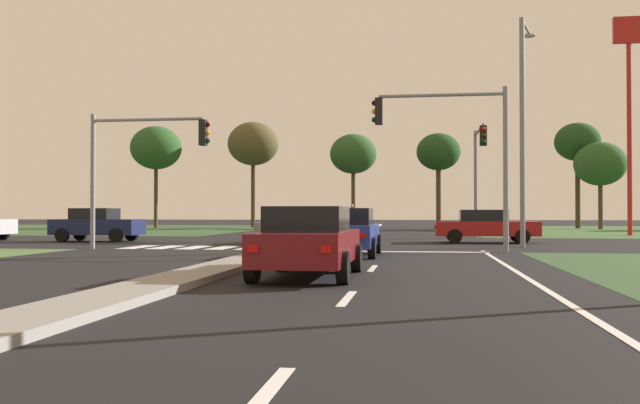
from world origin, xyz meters
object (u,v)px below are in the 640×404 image
at_px(fastfood_pole_sign, 629,78).
at_px(treeline_third, 353,154).
at_px(car_maroon_near, 309,241).
at_px(treeline_fifth, 577,143).
at_px(car_grey_fourth, 307,227).
at_px(treeline_near, 156,148).
at_px(car_navy_third, 97,225).
at_px(car_blue_second, 346,231).
at_px(car_red_sixth, 486,226).
at_px(pedestrian_at_median, 352,215).
at_px(street_lamp_second, 523,119).
at_px(traffic_signal_near_right, 456,139).
at_px(treeline_second, 253,144).
at_px(traffic_signal_far_right, 478,161).
at_px(treeline_fourth, 438,153).
at_px(treeline_sixth, 600,164).
at_px(traffic_signal_near_left, 137,155).

bearing_deg(fastfood_pole_sign, treeline_third, 133.56).
distance_m(car_maroon_near, treeline_fifth, 51.24).
relative_size(car_grey_fourth, treeline_near, 0.47).
distance_m(car_navy_third, fastfood_pole_sign, 31.70).
height_order(car_blue_second, car_red_sixth, car_blue_second).
distance_m(car_maroon_near, pedestrian_at_median, 30.73).
bearing_deg(street_lamp_second, treeline_near, 131.20).
distance_m(traffic_signal_near_right, treeline_near, 43.24).
distance_m(fastfood_pole_sign, treeline_second, 34.13).
bearing_deg(treeline_near, traffic_signal_far_right, -41.85).
xyz_separation_m(pedestrian_at_median, treeline_near, (-19.23, 14.83, 5.97)).
bearing_deg(treeline_fifth, fastfood_pole_sign, -93.23).
relative_size(traffic_signal_near_right, pedestrian_at_median, 3.22).
height_order(car_blue_second, treeline_fourth, treeline_fourth).
bearing_deg(treeline_fourth, car_maroon_near, -94.66).
relative_size(car_navy_third, street_lamp_second, 0.46).
xyz_separation_m(car_red_sixth, treeline_sixth, (11.72, 27.45, 4.58)).
distance_m(car_maroon_near, treeline_second, 51.20).
relative_size(car_navy_third, car_grey_fourth, 0.96).
distance_m(car_red_sixth, treeline_fourth, 31.72).
bearing_deg(treeline_third, traffic_signal_far_right, -71.73).
height_order(traffic_signal_near_left, street_lamp_second, street_lamp_second).
xyz_separation_m(traffic_signal_near_right, treeline_second, (-16.73, 38.72, 3.81)).
bearing_deg(car_maroon_near, treeline_sixth, 69.41).
distance_m(pedestrian_at_median, treeline_fifth, 25.87).
distance_m(car_navy_third, treeline_near, 30.77).
relative_size(car_blue_second, treeline_sixth, 0.62).
bearing_deg(traffic_signal_near_right, treeline_fifth, 72.10).
relative_size(street_lamp_second, treeline_fifth, 0.99).
xyz_separation_m(fastfood_pole_sign, treeline_near, (-36.09, 16.02, -2.29)).
xyz_separation_m(car_maroon_near, street_lamp_second, (6.39, 13.88, 4.32)).
bearing_deg(traffic_signal_near_left, car_maroon_near, -51.54).
distance_m(traffic_signal_near_left, treeline_fifth, 45.12).
relative_size(car_grey_fourth, street_lamp_second, 0.48).
relative_size(car_blue_second, car_grey_fourth, 1.02).
bearing_deg(street_lamp_second, fastfood_pole_sign, 61.62).
bearing_deg(treeline_near, treeline_fifth, 4.27).
relative_size(fastfood_pole_sign, treeline_near, 1.44).
height_order(car_maroon_near, traffic_signal_far_right, traffic_signal_far_right).
distance_m(traffic_signal_near_left, treeline_second, 39.27).
relative_size(car_grey_fourth, fastfood_pole_sign, 0.33).
relative_size(car_blue_second, fastfood_pole_sign, 0.34).
distance_m(pedestrian_at_median, treeline_sixth, 24.37).
xyz_separation_m(traffic_signal_far_right, traffic_signal_near_left, (-13.44, -11.43, -0.44)).
distance_m(car_blue_second, pedestrian_at_median, 23.41).
bearing_deg(car_navy_third, treeline_fourth, 152.53).
relative_size(car_blue_second, car_red_sixth, 0.96).
bearing_deg(car_navy_third, traffic_signal_near_left, 36.44).
bearing_deg(treeline_third, pedestrian_at_median, -84.81).
height_order(street_lamp_second, fastfood_pole_sign, fastfood_pole_sign).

